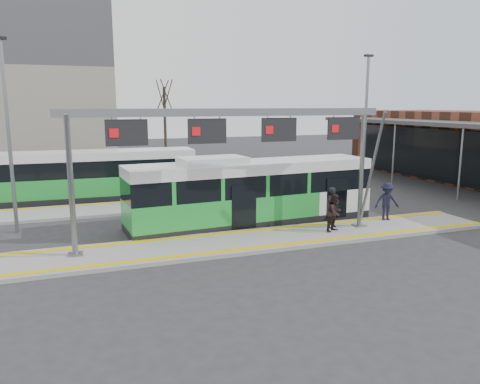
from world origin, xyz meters
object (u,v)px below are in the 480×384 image
object	(u,v)px
passenger_b	(335,213)
passenger_c	(387,201)
hero_bus	(251,193)
passenger_a	(333,207)
gantry	(236,136)

from	to	relation	value
passenger_b	passenger_c	xyz separation A→B (m)	(3.35, 0.91, 0.08)
hero_bus	passenger_c	size ratio (longest dim) A/B	6.64
hero_bus	passenger_a	distance (m)	3.81
passenger_a	passenger_b	distance (m)	0.63
passenger_a	passenger_b	world-z (taller)	passenger_a
passenger_b	passenger_a	bearing A→B (deg)	42.06
gantry	passenger_c	size ratio (longest dim) A/B	7.32
gantry	passenger_c	xyz separation A→B (m)	(7.69, 0.57, -3.26)
hero_bus	passenger_c	world-z (taller)	hero_bus
hero_bus	gantry	bearing A→B (deg)	-126.23
passenger_a	hero_bus	bearing A→B (deg)	124.85
passenger_a	passenger_b	xyz separation A→B (m)	(-0.24, -0.58, -0.09)
hero_bus	passenger_c	bearing A→B (deg)	-23.52
gantry	passenger_b	xyz separation A→B (m)	(4.34, -0.34, -3.34)
passenger_c	passenger_a	bearing A→B (deg)	-158.30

